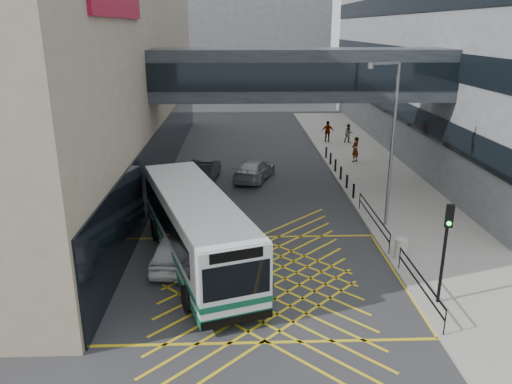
{
  "coord_description": "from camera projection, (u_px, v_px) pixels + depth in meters",
  "views": [
    {
      "loc": [
        -0.82,
        -18.99,
        10.22
      ],
      "look_at": [
        0.0,
        4.0,
        2.6
      ],
      "focal_mm": 35.0,
      "sensor_mm": 36.0,
      "label": 1
    }
  ],
  "objects": [
    {
      "name": "skybridge",
      "position": [
        300.0,
        74.0,
        30.39
      ],
      "size": [
        20.0,
        4.1,
        3.0
      ],
      "color": "#292E33",
      "rests_on": "ground"
    },
    {
      "name": "litter_bin",
      "position": [
        401.0,
        249.0,
        22.61
      ],
      "size": [
        0.57,
        0.57,
        0.98
      ],
      "primitive_type": "cylinder",
      "color": "#ADA89E",
      "rests_on": "pavement"
    },
    {
      "name": "building_far",
      "position": [
        230.0,
        36.0,
        75.29
      ],
      "size": [
        28.0,
        16.0,
        18.0
      ],
      "primitive_type": "cube",
      "color": "slate",
      "rests_on": "ground"
    },
    {
      "name": "box_junction",
      "position": [
        259.0,
        279.0,
        21.26
      ],
      "size": [
        12.0,
        9.0,
        0.01
      ],
      "color": "gold",
      "rests_on": "ground"
    },
    {
      "name": "bollards",
      "position": [
        338.0,
        169.0,
        35.51
      ],
      "size": [
        0.14,
        10.14,
        0.9
      ],
      "color": "black",
      "rests_on": "pavement"
    },
    {
      "name": "pedestrian_b",
      "position": [
        349.0,
        134.0,
        45.36
      ],
      "size": [
        0.87,
        0.56,
        1.7
      ],
      "primitive_type": "imported",
      "rotation": [
        0.0,
        0.0,
        0.09
      ],
      "color": "gray",
      "rests_on": "pavement"
    },
    {
      "name": "car_silver",
      "position": [
        254.0,
        169.0,
        34.99
      ],
      "size": [
        3.5,
        5.23,
        1.5
      ],
      "primitive_type": "imported",
      "rotation": [
        0.0,
        0.0,
        2.81
      ],
      "color": "gray",
      "rests_on": "ground"
    },
    {
      "name": "pavement",
      "position": [
        376.0,
        176.0,
        35.77
      ],
      "size": [
        6.0,
        54.0,
        0.16
      ],
      "primitive_type": "cube",
      "color": "gray",
      "rests_on": "ground"
    },
    {
      "name": "car_dark",
      "position": [
        204.0,
        170.0,
        34.64
      ],
      "size": [
        2.5,
        5.13,
        1.55
      ],
      "primitive_type": "imported",
      "rotation": [
        0.0,
        0.0,
        3.02
      ],
      "color": "black",
      "rests_on": "ground"
    },
    {
      "name": "traffic_light",
      "position": [
        446.0,
        240.0,
        18.28
      ],
      "size": [
        0.32,
        0.48,
        4.05
      ],
      "rotation": [
        0.0,
        0.0,
        -0.29
      ],
      "color": "black",
      "rests_on": "pavement"
    },
    {
      "name": "ground",
      "position": [
        259.0,
        279.0,
        21.26
      ],
      "size": [
        120.0,
        120.0,
        0.0
      ],
      "primitive_type": "plane",
      "color": "#333335"
    },
    {
      "name": "car_white",
      "position": [
        175.0,
        249.0,
        22.37
      ],
      "size": [
        2.28,
        4.77,
        1.47
      ],
      "primitive_type": "imported",
      "rotation": [
        0.0,
        0.0,
        3.06
      ],
      "color": "white",
      "rests_on": "ground"
    },
    {
      "name": "street_lamp",
      "position": [
        390.0,
        136.0,
        25.15
      ],
      "size": [
        1.86,
        0.95,
        8.47
      ],
      "rotation": [
        0.0,
        0.0,
        0.39
      ],
      "color": "slate",
      "rests_on": "pavement"
    },
    {
      "name": "pedestrian_c",
      "position": [
        328.0,
        132.0,
        45.75
      ],
      "size": [
        1.18,
        0.66,
        1.91
      ],
      "primitive_type": "imported",
      "rotation": [
        0.0,
        0.0,
        3.03
      ],
      "color": "gray",
      "rests_on": "pavement"
    },
    {
      "name": "kerb_railings",
      "position": [
        391.0,
        241.0,
        22.88
      ],
      "size": [
        0.05,
        12.54,
        1.0
      ],
      "color": "black",
      "rests_on": "pavement"
    },
    {
      "name": "pedestrian_a",
      "position": [
        355.0,
        149.0,
        38.94
      ],
      "size": [
        0.95,
        0.94,
        1.96
      ],
      "primitive_type": "imported",
      "rotation": [
        0.0,
        0.0,
        3.89
      ],
      "color": "gray",
      "rests_on": "pavement"
    },
    {
      "name": "bus",
      "position": [
        196.0,
        227.0,
        22.24
      ],
      "size": [
        6.19,
        11.86,
        3.26
      ],
      "rotation": [
        0.0,
        0.0,
        0.32
      ],
      "color": "silver",
      "rests_on": "ground"
    }
  ]
}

